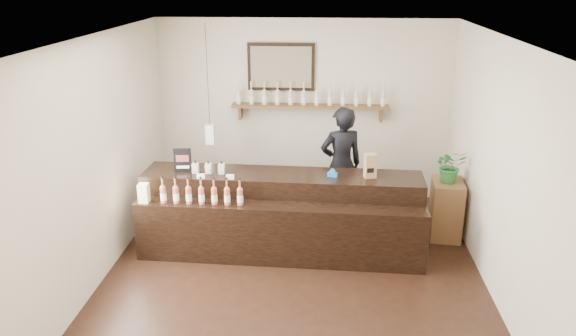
# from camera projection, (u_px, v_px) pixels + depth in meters

# --- Properties ---
(ground) EXTENTS (5.00, 5.00, 0.00)m
(ground) POSITION_uv_depth(u_px,v_px,m) (294.00, 271.00, 6.84)
(ground) COLOR black
(ground) RESTS_ON ground
(room_shell) EXTENTS (5.00, 5.00, 5.00)m
(room_shell) POSITION_uv_depth(u_px,v_px,m) (295.00, 137.00, 6.27)
(room_shell) COLOR beige
(room_shell) RESTS_ON ground
(back_wall_decor) EXTENTS (2.66, 0.96, 1.69)m
(back_wall_decor) POSITION_uv_depth(u_px,v_px,m) (294.00, 89.00, 8.50)
(back_wall_decor) COLOR brown
(back_wall_decor) RESTS_ON ground
(counter) EXTENTS (3.61, 1.07, 1.17)m
(counter) POSITION_uv_depth(u_px,v_px,m) (281.00, 216.00, 7.23)
(counter) COLOR black
(counter) RESTS_ON ground
(promo_sign) EXTENTS (0.22, 0.05, 0.31)m
(promo_sign) POSITION_uv_depth(u_px,v_px,m) (183.00, 160.00, 7.20)
(promo_sign) COLOR black
(promo_sign) RESTS_ON counter
(paper_bag) EXTENTS (0.16, 0.14, 0.31)m
(paper_bag) POSITION_uv_depth(u_px,v_px,m) (370.00, 166.00, 7.00)
(paper_bag) COLOR olive
(paper_bag) RESTS_ON counter
(tape_dispenser) EXTENTS (0.13, 0.08, 0.11)m
(tape_dispenser) POSITION_uv_depth(u_px,v_px,m) (332.00, 174.00, 7.06)
(tape_dispenser) COLOR #1865AE
(tape_dispenser) RESTS_ON counter
(side_cabinet) EXTENTS (0.45, 0.58, 0.80)m
(side_cabinet) POSITION_uv_depth(u_px,v_px,m) (446.00, 209.00, 7.60)
(side_cabinet) COLOR brown
(side_cabinet) RESTS_ON ground
(potted_plant) EXTENTS (0.45, 0.41, 0.44)m
(potted_plant) POSITION_uv_depth(u_px,v_px,m) (450.00, 166.00, 7.40)
(potted_plant) COLOR #2B6D30
(potted_plant) RESTS_ON side_cabinet
(shopkeeper) EXTENTS (0.80, 0.65, 1.91)m
(shopkeeper) POSITION_uv_depth(u_px,v_px,m) (341.00, 158.00, 7.94)
(shopkeeper) COLOR black
(shopkeeper) RESTS_ON ground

